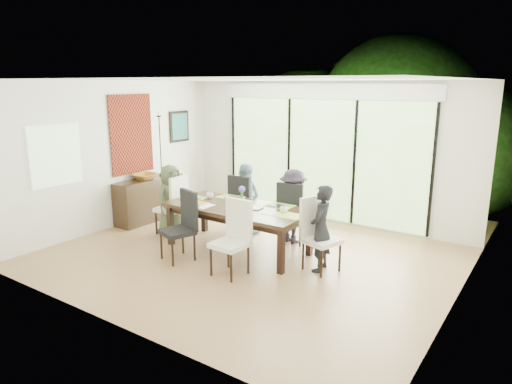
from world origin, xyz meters
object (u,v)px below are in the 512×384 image
Objects in this scene: person_right_end at (321,228)px; sideboard at (150,199)px; person_far_right at (293,206)px; table_top at (238,208)px; cup_b at (241,206)px; chair_far_left at (246,203)px; vase at (242,202)px; person_far_left at (245,198)px; cup_c at (284,210)px; chair_near_right at (229,239)px; laptop at (193,199)px; cup_a at (210,196)px; person_left_end at (171,199)px; bowl at (145,177)px; chair_left_end at (170,204)px; chair_far_right at (294,211)px; chair_right_end at (322,235)px; chair_near_left at (177,226)px.

person_right_end is 0.85× the size of sideboard.
sideboard is (-2.99, -0.45, -0.21)m from person_far_right.
cup_b reaches higher than table_top.
chair_far_left is 0.98m from vase.
person_far_left is 1.46m from cup_c.
chair_near_right is 1.57m from laptop.
table_top is 19.35× the size of cup_a.
person_left_end is 1.00× the size of person_right_end.
cup_c is at bearing 7.13° from table_top.
laptop is at bearing -173.09° from cup_c.
person_far_left is (0.00, -0.02, 0.09)m from chair_far_left.
person_right_end is at bearing 4.30° from cup_b.
person_left_end is 1.03m from bowl.
chair_far_left is 1.15m from cup_b.
sideboard is (-3.92, 0.38, -0.21)m from person_right_end.
cup_b is (-1.33, -0.10, 0.15)m from person_right_end.
cup_c is (1.25, -0.75, 0.24)m from chair_far_left.
chair_left_end is (-1.50, 0.00, -0.17)m from table_top.
table_top is at bearing 46.74° from chair_far_right.
cup_a is (0.15, 0.25, 0.03)m from laptop.
person_far_right reaches higher than cup_b.
vase is 0.76m from cup_a.
person_far_left is (-1.95, 0.83, 0.09)m from chair_right_end.
person_far_right reaches higher than cup_c.
vase is (-0.50, -0.78, 0.16)m from person_far_right.
person_right_end is at bearing 153.26° from chair_far_left.
cup_b is at bearing 68.21° from chair_near_left.
laptop is at bearing 110.64° from chair_right_end.
chair_far_left reaches higher than cup_c.
table_top is 20.00× the size of vase.
person_right_end reaches higher than chair_left_end.
chair_right_end is at bearing 0.00° from table_top.
laptop is 0.29m from cup_a.
chair_near_left is at bearing -71.88° from laptop.
chair_near_right reaches higher than table_top.
chair_near_left is 1.10m from vase.
bowl is (-2.44, 0.28, 0.19)m from table_top.
chair_far_left is at bearing 60.84° from laptop.
person_left_end is (-0.98, 0.87, 0.09)m from chair_near_left.
sideboard is at bearing -115.52° from chair_left_end.
chair_right_end is 0.85× the size of person_left_end.
bowl reaches higher than vase.
chair_near_right is at bearing 149.23° from chair_right_end.
chair_far_right is 3.33× the size of laptop.
cup_b is (-1.35, -0.10, 0.24)m from chair_right_end.
person_far_left is at bearing 85.15° from chair_right_end.
chair_left_end is 1.00× the size of chair_far_left.
chair_far_left is 0.78m from cup_a.
cup_a is at bearing 96.98° from chair_left_end.
chair_near_left is at bearing -75.41° from person_right_end.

